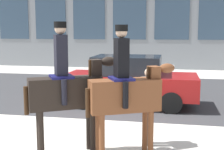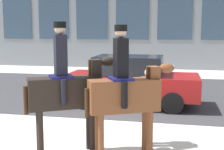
# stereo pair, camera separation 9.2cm
# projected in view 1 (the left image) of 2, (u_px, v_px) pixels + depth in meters

# --- Properties ---
(ground_plane) EXTENTS (80.00, 80.00, 0.00)m
(ground_plane) POSITION_uv_depth(u_px,v_px,m) (113.00, 126.00, 8.26)
(ground_plane) COLOR beige
(road_surface) EXTENTS (25.05, 8.50, 0.01)m
(road_surface) POSITION_uv_depth(u_px,v_px,m) (135.00, 92.00, 12.88)
(road_surface) COLOR #38383A
(road_surface) RESTS_ON ground_plane
(mounted_horse_lead) EXTENTS (1.71, 1.19, 2.68)m
(mounted_horse_lead) POSITION_uv_depth(u_px,v_px,m) (67.00, 88.00, 6.19)
(mounted_horse_lead) COLOR black
(mounted_horse_lead) RESTS_ON ground_plane
(mounted_horse_companion) EXTENTS (1.68, 1.05, 2.62)m
(mounted_horse_companion) POSITION_uv_depth(u_px,v_px,m) (126.00, 92.00, 5.98)
(mounted_horse_companion) COLOR brown
(mounted_horse_companion) RESTS_ON ground_plane
(pedestrian_bystander) EXTENTS (0.74, 0.75, 1.71)m
(pedestrian_bystander) POSITION_uv_depth(u_px,v_px,m) (148.00, 100.00, 6.78)
(pedestrian_bystander) COLOR #332D28
(pedestrian_bystander) RESTS_ON ground_plane
(street_car_near_lane) EXTENTS (4.40, 1.93, 1.67)m
(street_car_near_lane) POSITION_uv_depth(u_px,v_px,m) (130.00, 80.00, 10.49)
(street_car_near_lane) COLOR maroon
(street_car_near_lane) RESTS_ON ground_plane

